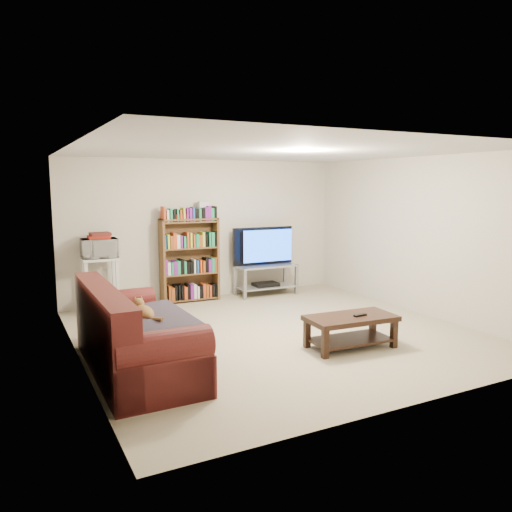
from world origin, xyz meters
TOP-DOWN VIEW (x-y plane):
  - floor at (0.00, 0.00)m, footprint 5.00×5.00m
  - ceiling at (0.00, 0.00)m, footprint 5.00×5.00m
  - wall_back at (0.00, 2.50)m, footprint 5.00×0.00m
  - wall_front at (0.00, -2.50)m, footprint 5.00×0.00m
  - wall_left at (-2.50, 0.00)m, footprint 0.00×5.00m
  - wall_right at (2.50, 0.00)m, footprint 0.00×5.00m
  - sofa at (-2.07, -0.49)m, footprint 0.95×2.17m
  - blanket at (-1.89, -0.63)m, footprint 0.93×1.15m
  - cat at (-1.89, -0.44)m, footprint 0.24×0.59m
  - coffee_table at (0.51, -0.94)m, footprint 1.13×0.62m
  - remote at (0.60, -1.00)m, footprint 0.18×0.06m
  - tv_stand at (0.99, 2.14)m, footprint 1.10×0.52m
  - television at (0.99, 2.14)m, footprint 1.17×0.18m
  - dvd_player at (0.99, 2.14)m, footprint 0.44×0.31m
  - bookshelf at (-0.39, 2.30)m, footprint 0.99×0.34m
  - shelf_clutter at (-0.29, 2.31)m, footprint 0.72×0.23m
  - microwave_stand at (-1.88, 2.19)m, footprint 0.55×0.40m
  - microwave at (-1.88, 2.19)m, footprint 0.54×0.37m
  - game_boxes at (-1.88, 2.19)m, footprint 0.32×0.28m

SIDE VIEW (x-z plane):
  - floor at x=0.00m, z-range 0.00..0.00m
  - dvd_player at x=0.99m, z-range 0.16..0.22m
  - coffee_table at x=0.51m, z-range 0.08..0.47m
  - sofa at x=-2.07m, z-range -0.14..0.79m
  - tv_stand at x=0.99m, z-range 0.09..0.64m
  - remote at x=0.60m, z-range 0.40..0.42m
  - blanket at x=-1.89m, z-range 0.45..0.64m
  - microwave_stand at x=-1.88m, z-range 0.12..0.98m
  - cat at x=-1.89m, z-range 0.51..0.69m
  - bookshelf at x=-0.39m, z-range 0.02..1.44m
  - television at x=0.99m, z-range 0.54..1.22m
  - microwave at x=-1.88m, z-range 0.86..1.16m
  - game_boxes at x=-1.88m, z-range 1.16..1.21m
  - wall_back at x=0.00m, z-range -1.30..3.70m
  - wall_front at x=0.00m, z-range -1.30..3.70m
  - wall_left at x=-2.50m, z-range -1.30..3.70m
  - wall_right at x=2.50m, z-range -1.30..3.70m
  - shelf_clutter at x=-0.29m, z-range 1.38..1.66m
  - ceiling at x=0.00m, z-range 2.40..2.40m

